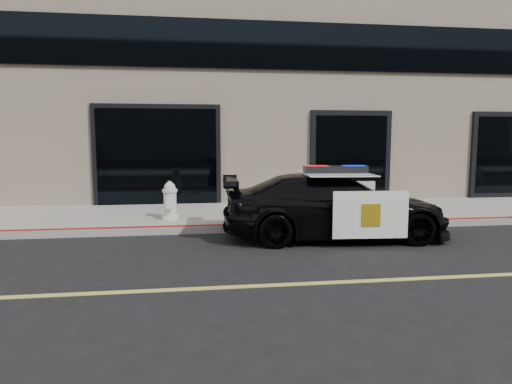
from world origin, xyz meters
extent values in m
plane|color=black|center=(0.00, 0.00, 0.00)|extent=(120.00, 120.00, 0.00)
cube|color=gray|center=(0.00, 5.25, 0.07)|extent=(60.00, 3.50, 0.15)
cube|color=#756856|center=(0.00, 10.50, 6.00)|extent=(60.00, 7.00, 12.00)
imported|color=black|center=(2.67, 2.69, 0.63)|extent=(2.40, 4.62, 1.27)
cube|color=white|center=(3.03, 1.76, 0.61)|extent=(1.35, 0.13, 0.85)
cube|color=white|center=(3.16, 3.57, 0.61)|extent=(1.35, 0.13, 0.85)
cube|color=white|center=(2.67, 2.69, 1.28)|extent=(1.37, 1.61, 0.02)
cube|color=gold|center=(3.03, 1.73, 0.61)|extent=(0.34, 0.03, 0.40)
cube|color=black|center=(2.67, 2.69, 1.35)|extent=(1.23, 0.40, 0.15)
cube|color=red|center=(2.30, 2.72, 1.36)|extent=(0.44, 0.30, 0.14)
cube|color=#0C19CC|center=(3.04, 2.67, 1.36)|extent=(0.44, 0.30, 0.14)
cylinder|color=silver|center=(-0.57, 4.44, 0.19)|extent=(0.39, 0.39, 0.09)
cylinder|color=silver|center=(-0.57, 4.44, 0.51)|extent=(0.28, 0.28, 0.54)
cylinder|color=silver|center=(-0.57, 4.44, 0.80)|extent=(0.33, 0.33, 0.06)
sphere|color=silver|center=(-0.57, 4.44, 0.86)|extent=(0.25, 0.25, 0.25)
cylinder|color=silver|center=(-0.57, 4.44, 0.97)|extent=(0.08, 0.08, 0.08)
cylinder|color=silver|center=(-0.57, 4.63, 0.58)|extent=(0.14, 0.13, 0.14)
cylinder|color=silver|center=(-0.57, 4.26, 0.58)|extent=(0.14, 0.13, 0.14)
cylinder|color=silver|center=(-0.57, 4.23, 0.51)|extent=(0.18, 0.15, 0.18)
camera|label=1|loc=(-0.08, -5.81, 1.96)|focal=32.00mm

